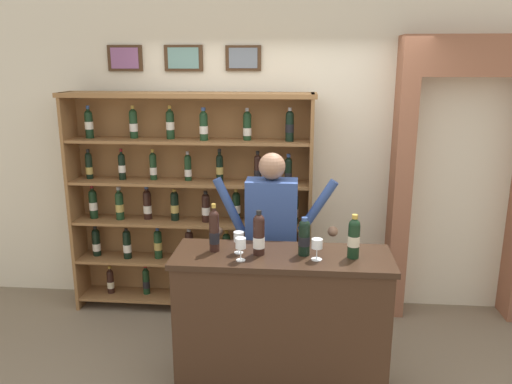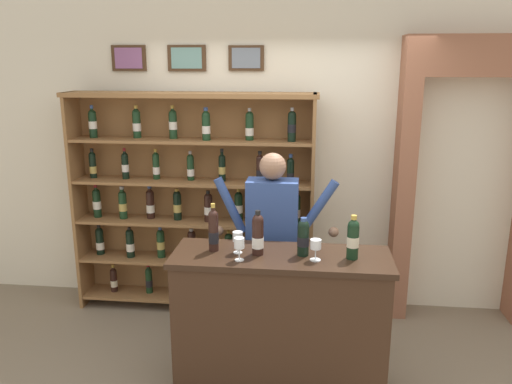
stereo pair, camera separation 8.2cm
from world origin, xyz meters
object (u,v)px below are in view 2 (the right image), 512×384
tasting_bottle_bianco (353,238)px  wine_glass_spare (316,246)px  wine_glass_left (239,244)px  tasting_bottle_chianti (213,230)px  tasting_counter (280,323)px  wine_glass_right (238,238)px  tasting_bottle_grappa (258,234)px  tasting_bottle_brunello (303,237)px  wine_shelf (193,198)px  shopkeeper (272,231)px

tasting_bottle_bianco → wine_glass_spare: tasting_bottle_bianco is taller
wine_glass_spare → wine_glass_left: (-0.50, -0.06, 0.01)m
tasting_bottle_chianti → wine_glass_spare: (0.70, -0.10, -0.05)m
wine_glass_spare → tasting_counter: bearing=162.4°
tasting_bottle_chianti → wine_glass_left: bearing=-38.2°
wine_glass_right → wine_glass_left: (0.03, -0.14, 0.01)m
tasting_counter → tasting_bottle_chianti: tasting_bottle_chianti is taller
tasting_bottle_bianco → wine_glass_left: size_ratio=1.91×
tasting_bottle_grappa → wine_glass_right: 0.14m
tasting_counter → wine_glass_right: size_ratio=9.84×
tasting_counter → tasting_bottle_brunello: 0.66m
wine_shelf → tasting_bottle_brunello: 1.57m
tasting_counter → wine_glass_spare: 0.66m
tasting_bottle_chianti → tasting_bottle_grappa: tasting_bottle_chianti is taller
tasting_counter → tasting_bottle_bianco: bearing=-1.5°
shopkeeper → tasting_bottle_grappa: 0.57m
wine_shelf → shopkeeper: wine_shelf is taller
wine_glass_left → wine_glass_right: bearing=102.2°
tasting_bottle_brunello → wine_glass_spare: 0.12m
tasting_bottle_chianti → wine_glass_spare: size_ratio=2.34×
tasting_bottle_brunello → tasting_bottle_bianco: 0.33m
tasting_bottle_chianti → tasting_bottle_grappa: (0.31, -0.04, -0.01)m
shopkeeper → wine_glass_spare: (0.33, -0.61, 0.12)m
tasting_counter → tasting_bottle_bianco: tasting_bottle_bianco is taller
shopkeeper → wine_glass_left: (-0.16, -0.67, 0.13)m
tasting_counter → tasting_bottle_bianco: size_ratio=4.98×
wine_shelf → shopkeeper: bearing=-39.7°
tasting_counter → wine_glass_spare: bearing=-17.6°
tasting_bottle_bianco → wine_glass_right: 0.77m
tasting_bottle_chianti → tasting_bottle_grappa: 0.31m
tasting_bottle_grappa → tasting_bottle_brunello: tasting_bottle_grappa is taller
tasting_counter → shopkeeper: 0.74m
shopkeeper → tasting_bottle_bianco: 0.81m
tasting_bottle_grappa → tasting_bottle_brunello: 0.31m
tasting_bottle_brunello → tasting_bottle_bianco: (0.33, -0.02, 0.01)m
tasting_bottle_grappa → shopkeeper: bearing=84.3°
shopkeeper → wine_glass_left: 0.70m
tasting_bottle_chianti → wine_glass_left: tasting_bottle_chianti is taller
tasting_counter → wine_glass_spare: wine_glass_spare is taller
wine_shelf → wine_glass_left: wine_shelf is taller
tasting_bottle_bianco → tasting_bottle_chianti: bearing=177.6°
tasting_bottle_chianti → tasting_bottle_brunello: tasting_bottle_chianti is taller
tasting_bottle_chianti → tasting_bottle_brunello: bearing=-1.7°
shopkeeper → wine_glass_right: size_ratio=10.75×
shopkeeper → wine_glass_spare: bearing=-61.3°
tasting_counter → shopkeeper: (-0.10, 0.54, 0.49)m
tasting_bottle_brunello → tasting_counter: bearing=-176.6°
tasting_bottle_chianti → tasting_bottle_bianco: (0.94, -0.04, -0.00)m
wine_glass_right → wine_glass_left: wine_glass_left is taller
shopkeeper → tasting_bottle_bianco: size_ratio=5.43×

